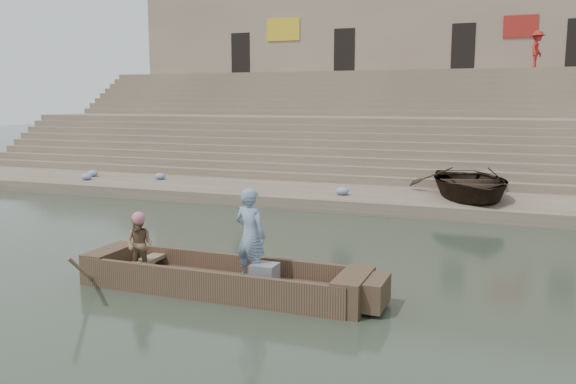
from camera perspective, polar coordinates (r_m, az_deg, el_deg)
The scene contains 14 objects.
ground at distance 14.85m, azimuth -12.57°, elevation -5.40°, with size 120.00×120.00×0.00m, color #2B3729.
lower_landing at distance 21.79m, azimuth -0.98°, elevation -0.14°, with size 32.00×4.00×0.40m, color gray.
mid_landing at distance 28.71m, azimuth 4.60°, elevation 4.42°, with size 32.00×3.00×2.80m, color gray.
upper_landing at distance 35.41m, azimuth 7.82°, elevation 7.14°, with size 32.00×3.00×5.20m, color gray.
ghat_steps at distance 30.30m, azimuth 5.51°, elevation 5.39°, with size 32.00×11.00×5.20m.
building_wall at distance 39.35m, azimuth 9.26°, elevation 11.64°, with size 32.00×5.07×11.20m.
main_rowboat at distance 11.48m, azimuth -6.30°, elevation -8.91°, with size 5.00×1.30×0.22m, color brown.
rowboat_trim at distance 11.32m, azimuth -5.39°, elevation -8.10°, with size 6.04×2.63×1.84m.
standing_man at distance 11.06m, azimuth -3.63°, elevation -4.16°, with size 0.65×0.43×1.79m, color navy.
rowing_man at distance 11.99m, azimuth -14.07°, elevation -4.91°, with size 0.57×0.44×1.17m, color #2A8050.
television at distance 11.04m, azimuth -2.31°, elevation -7.90°, with size 0.46×0.42×0.40m.
beached_rowboat at distance 20.47m, azimuth 16.99°, elevation 0.90°, with size 3.51×4.91×1.02m, color #2D2116.
pedestrian at distance 33.69m, azimuth 22.80°, elevation 12.49°, with size 1.22×0.70×1.89m, color #A6221C.
cloth_bundles at distance 23.84m, azimuth -11.95°, elevation 1.25°, with size 11.64×1.66×0.26m.
Camera 1 is at (8.00, -11.98, 3.60)m, focal length 37.05 mm.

